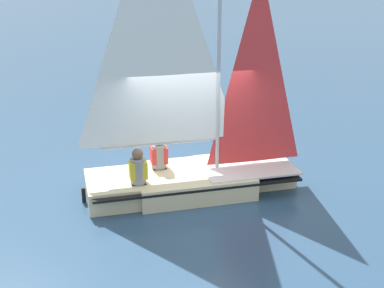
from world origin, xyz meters
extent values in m
plane|color=#2D4C6B|center=(0.00, 0.00, 0.00)|extent=(260.00, 260.00, 0.00)
cube|color=beige|center=(0.00, 0.00, 0.22)|extent=(2.53, 1.87, 0.44)
cube|color=beige|center=(-1.66, -0.19, 0.22)|extent=(1.08, 0.99, 0.44)
cube|color=beige|center=(1.66, 0.19, 0.22)|extent=(1.13, 1.48, 0.44)
cube|color=black|center=(0.00, 0.00, 0.36)|extent=(4.36, 2.09, 0.05)
cube|color=silver|center=(-1.17, -0.13, 0.46)|extent=(2.09, 1.69, 0.04)
cylinder|color=#B7B7BC|center=(-0.53, -0.06, 3.20)|extent=(0.08, 0.08, 5.51)
cylinder|color=#B7B7BC|center=(0.66, 0.07, 1.12)|extent=(2.40, 0.34, 0.07)
pyramid|color=white|center=(0.66, 0.07, 3.49)|extent=(2.28, 0.30, 4.68)
pyramid|color=red|center=(-1.33, -0.15, 2.52)|extent=(1.45, 0.21, 3.95)
cube|color=black|center=(2.21, 0.25, 0.15)|extent=(0.08, 0.04, 0.31)
cube|color=black|center=(0.66, -0.27, 0.23)|extent=(0.30, 0.27, 0.45)
cylinder|color=gray|center=(0.66, -0.27, 0.71)|extent=(0.33, 0.33, 0.50)
cube|color=red|center=(0.66, -0.27, 0.73)|extent=(0.37, 0.30, 0.35)
sphere|color=brown|center=(0.66, -0.27, 1.05)|extent=(0.22, 0.22, 0.22)
cylinder|color=red|center=(0.66, -0.27, 1.14)|extent=(0.23, 0.23, 0.06)
cube|color=black|center=(1.12, 0.44, 0.23)|extent=(0.30, 0.27, 0.45)
cylinder|color=gray|center=(1.12, 0.44, 0.71)|extent=(0.33, 0.33, 0.50)
cube|color=yellow|center=(1.12, 0.44, 0.73)|extent=(0.37, 0.30, 0.35)
sphere|color=brown|center=(1.12, 0.44, 1.05)|extent=(0.22, 0.22, 0.22)
camera|label=1|loc=(1.41, 10.06, 4.82)|focal=50.00mm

